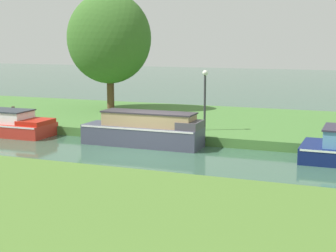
{
  "coord_description": "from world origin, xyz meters",
  "views": [
    {
      "loc": [
        8.39,
        -18.57,
        4.44
      ],
      "look_at": [
        0.66,
        1.2,
        0.9
      ],
      "focal_mm": 56.05,
      "sensor_mm": 36.0,
      "label": 1
    }
  ],
  "objects_px": {
    "mooring_post_near": "(136,120)",
    "mooring_post_far": "(13,114)",
    "lamp_post": "(205,92)",
    "red_narrowboat": "(7,124)",
    "slate_cruiser": "(146,130)",
    "willow_tree_left": "(108,38)"
  },
  "relations": [
    {
      "from": "red_narrowboat",
      "to": "willow_tree_left",
      "type": "relative_size",
      "value": 0.64
    },
    {
      "from": "slate_cruiser",
      "to": "mooring_post_far",
      "type": "distance_m",
      "value": 7.81
    },
    {
      "from": "lamp_post",
      "to": "mooring_post_far",
      "type": "bearing_deg",
      "value": -173.59
    },
    {
      "from": "willow_tree_left",
      "to": "mooring_post_near",
      "type": "xyz_separation_m",
      "value": [
        4.51,
        -6.06,
        -3.63
      ]
    },
    {
      "from": "willow_tree_left",
      "to": "lamp_post",
      "type": "distance_m",
      "value": 9.22
    },
    {
      "from": "slate_cruiser",
      "to": "willow_tree_left",
      "type": "height_order",
      "value": "willow_tree_left"
    },
    {
      "from": "mooring_post_near",
      "to": "mooring_post_far",
      "type": "bearing_deg",
      "value": 180.0
    },
    {
      "from": "red_narrowboat",
      "to": "slate_cruiser",
      "type": "relative_size",
      "value": 0.84
    },
    {
      "from": "lamp_post",
      "to": "mooring_post_far",
      "type": "distance_m",
      "value": 9.7
    },
    {
      "from": "lamp_post",
      "to": "red_narrowboat",
      "type": "bearing_deg",
      "value": -165.13
    },
    {
      "from": "red_narrowboat",
      "to": "slate_cruiser",
      "type": "xyz_separation_m",
      "value": [
        7.06,
        -0.0,
        0.15
      ]
    },
    {
      "from": "slate_cruiser",
      "to": "lamp_post",
      "type": "xyz_separation_m",
      "value": [
        1.84,
        2.36,
        1.44
      ]
    },
    {
      "from": "red_narrowboat",
      "to": "willow_tree_left",
      "type": "distance_m",
      "value": 8.48
    },
    {
      "from": "willow_tree_left",
      "to": "mooring_post_far",
      "type": "xyz_separation_m",
      "value": [
        -2.16,
        -6.06,
        -3.69
      ]
    },
    {
      "from": "lamp_post",
      "to": "mooring_post_near",
      "type": "relative_size",
      "value": 3.1
    },
    {
      "from": "willow_tree_left",
      "to": "mooring_post_far",
      "type": "bearing_deg",
      "value": -109.63
    },
    {
      "from": "slate_cruiser",
      "to": "mooring_post_far",
      "type": "height_order",
      "value": "slate_cruiser"
    },
    {
      "from": "lamp_post",
      "to": "mooring_post_near",
      "type": "distance_m",
      "value": 3.32
    },
    {
      "from": "mooring_post_near",
      "to": "mooring_post_far",
      "type": "relative_size",
      "value": 1.16
    },
    {
      "from": "mooring_post_near",
      "to": "mooring_post_far",
      "type": "distance_m",
      "value": 6.67
    },
    {
      "from": "mooring_post_near",
      "to": "slate_cruiser",
      "type": "bearing_deg",
      "value": -51.39
    },
    {
      "from": "red_narrowboat",
      "to": "mooring_post_far",
      "type": "height_order",
      "value": "red_narrowboat"
    }
  ]
}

